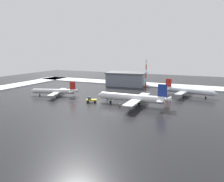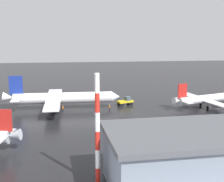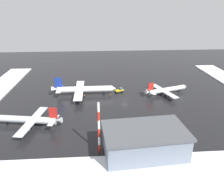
{
  "view_description": "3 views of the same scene",
  "coord_description": "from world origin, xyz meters",
  "views": [
    {
      "loc": [
        -48.67,
        92.76,
        22.66
      ],
      "look_at": [
        -9.01,
        3.99,
        4.69
      ],
      "focal_mm": 35.0,
      "sensor_mm": 36.0,
      "label": 1
    },
    {
      "loc": [
        -15.64,
        -87.13,
        24.33
      ],
      "look_at": [
        -5.59,
        9.71,
        4.44
      ],
      "focal_mm": 55.0,
      "sensor_mm": 36.0,
      "label": 2
    },
    {
      "loc": [
        -12.78,
        -96.04,
        43.28
      ],
      "look_at": [
        -5.82,
        5.33,
        2.72
      ],
      "focal_mm": 35.0,
      "sensor_mm": 36.0,
      "label": 3
    }
  ],
  "objects": [
    {
      "name": "ground_plane",
      "position": [
        0.0,
        0.0,
        0.0
      ],
      "size": [
        240.0,
        240.0,
        0.0
      ],
      "primitive_type": "plane",
      "color": "black"
    },
    {
      "name": "ground_crew_near_tug",
      "position": [
        -6.84,
        4.49,
        0.97
      ],
      "size": [
        0.36,
        0.36,
        1.71
      ],
      "rotation": [
        0.0,
        0.0,
        1.56
      ],
      "color": "black",
      "rests_on": "ground_plane"
    },
    {
      "name": "ground_crew_mid_apron",
      "position": [
        -16.67,
        13.61,
        0.97
      ],
      "size": [
        0.36,
        0.36,
        1.71
      ],
      "rotation": [
        0.0,
        0.0,
        2.87
      ],
      "color": "black",
      "rests_on": "ground_plane"
    },
    {
      "name": "ground_crew_beside_wing",
      "position": [
        -19.66,
        4.65,
        0.97
      ],
      "size": [
        0.36,
        0.36,
        1.71
      ],
      "rotation": [
        0.0,
        0.0,
        2.16
      ],
      "color": "black",
      "rests_on": "ground_plane"
    },
    {
      "name": "antenna_mast",
      "position": [
        -12.81,
        -39.38,
        8.57
      ],
      "size": [
        0.7,
        0.7,
        17.14
      ],
      "color": "red",
      "rests_on": "ground_plane"
    },
    {
      "name": "cargo_hangar",
      "position": [
        0.84,
        -41.01,
        4.44
      ],
      "size": [
        26.13,
        16.97,
        8.8
      ],
      "rotation": [
        0.0,
        0.0,
        0.08
      ],
      "color": "slate",
      "rests_on": "ground_plane"
    },
    {
      "name": "pushback_tug",
      "position": [
        -1.44,
        10.1,
        1.28
      ],
      "size": [
        5.09,
        3.76,
        2.5
      ],
      "rotation": [
        0.0,
        0.0,
        0.38
      ],
      "color": "gold",
      "rests_on": "ground_plane"
    },
    {
      "name": "airplane_far_rear",
      "position": [
        -20.32,
        7.43,
        3.2
      ],
      "size": [
        32.57,
        26.93,
        9.69
      ],
      "rotation": [
        0.0,
        0.0,
        0.01
      ],
      "color": "white",
      "rests_on": "ground_plane"
    },
    {
      "name": "airplane_foreground_jet",
      "position": [
        21.98,
        5.6,
        2.48
      ],
      "size": [
        24.55,
        20.7,
        7.5
      ],
      "rotation": [
        0.0,
        0.0,
        0.32
      ],
      "color": "silver",
      "rests_on": "ground_plane"
    }
  ]
}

